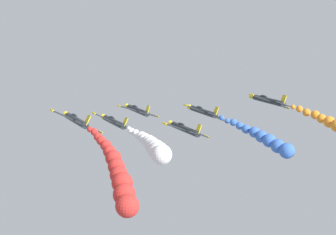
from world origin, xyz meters
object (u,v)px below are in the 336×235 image
Objects in this scene: airplane_lead at (137,110)px; airplane_right_inner at (203,111)px; airplane_right_outer at (76,120)px; airplane_trailing at (268,100)px; airplane_left_inner at (114,122)px; airplane_left_outer at (185,129)px.

airplane_right_inner reaches higher than airplane_lead.
airplane_trailing is (39.04, -0.10, 0.04)m from airplane_right_outer.
airplane_lead is 1.00× the size of airplane_right_outer.
airplane_left_inner is at bearing 176.56° from airplane_right_inner.
airplane_right_inner is 1.00× the size of airplane_right_outer.
airplane_lead is 1.00× the size of airplane_right_inner.
airplane_right_outer reaches higher than airplane_lead.
airplane_right_inner is at bearing -3.44° from airplane_left_inner.
airplane_left_inner is 18.90m from airplane_right_inner.
airplane_right_outer is at bearing 177.24° from airplane_left_outer.
airplane_right_outer reaches higher than airplane_right_inner.
airplane_right_inner is (9.85, -10.17, 0.63)m from airplane_lead.
airplane_right_outer is at bearing 179.86° from airplane_trailing.
airplane_left_outer is at bearing -88.91° from airplane_lead.
airplane_right_outer is (-29.40, -8.43, 2.79)m from airplane_right_inner.
airplane_lead is 1.00× the size of airplane_left_inner.
airplane_lead is at bearing 43.57° from airplane_right_outer.
airplane_right_inner is 13.18m from airplane_trailing.
airplane_trailing reaches higher than airplane_right_inner.
airplane_trailing is at bearing -41.51° from airplane_right_inner.
airplane_right_outer is at bearing -136.43° from airplane_lead.
airplane_lead is at bearing 45.05° from airplane_left_inner.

